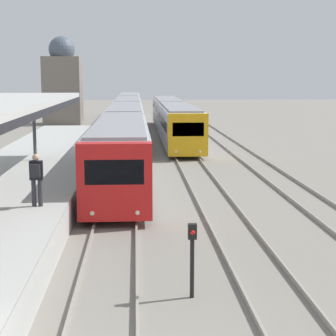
{
  "coord_description": "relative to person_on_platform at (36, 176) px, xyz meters",
  "views": [
    {
      "loc": [
        0.71,
        -7.67,
        5.07
      ],
      "look_at": [
        1.96,
        13.71,
        1.6
      ],
      "focal_mm": 60.0,
      "sensor_mm": 36.0,
      "label": 1
    }
  ],
  "objects": [
    {
      "name": "person_on_platform",
      "position": [
        0.0,
        0.0,
        0.0
      ],
      "size": [
        0.4,
        0.4,
        1.66
      ],
      "color": "#2D2D33",
      "rests_on": "station_platform"
    },
    {
      "name": "train_near",
      "position": [
        2.4,
        30.99,
        -0.35
      ],
      "size": [
        2.55,
        60.09,
        3.02
      ],
      "color": "red",
      "rests_on": "ground_plane"
    },
    {
      "name": "train_far",
      "position": [
        6.32,
        31.21,
        -0.37
      ],
      "size": [
        2.48,
        29.67,
        3.0
      ],
      "color": "gold",
      "rests_on": "ground_plane"
    },
    {
      "name": "signal_post_near",
      "position": [
        4.39,
        -5.1,
        -0.93
      ],
      "size": [
        0.2,
        0.21,
        1.77
      ],
      "color": "black",
      "rests_on": "ground_plane"
    },
    {
      "name": "distant_domed_building",
      "position": [
        -4.73,
        44.76,
        2.3
      ],
      "size": [
        4.0,
        4.0,
        9.42
      ],
      "color": "slate",
      "rests_on": "ground_plane"
    }
  ]
}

